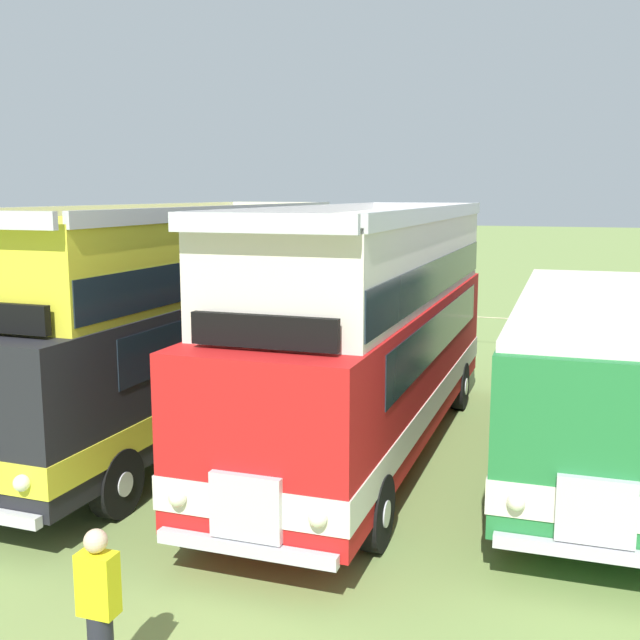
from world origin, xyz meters
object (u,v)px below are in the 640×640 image
bus_second_in_row (370,326)px  bus_first_in_row (183,315)px  bus_third_in_row (591,367)px  marshal_person (99,615)px

bus_second_in_row → bus_first_in_row: bearing=-179.8°
bus_third_in_row → marshal_person: size_ratio=5.69×
marshal_person → bus_third_in_row: bearing=62.8°
bus_first_in_row → marshal_person: size_ratio=6.48×
bus_third_in_row → bus_second_in_row: bearing=-170.4°
bus_second_in_row → bus_third_in_row: bus_second_in_row is taller
marshal_person → bus_second_in_row: bearing=86.4°
bus_second_in_row → bus_third_in_row: (3.82, 0.64, -0.61)m
bus_third_in_row → marshal_person: bus_third_in_row is taller
bus_third_in_row → marshal_person: bearing=-117.2°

